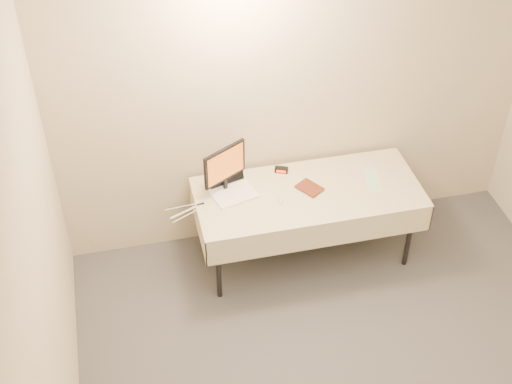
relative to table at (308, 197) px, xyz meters
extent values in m
cube|color=beige|center=(0.00, 0.45, 0.67)|extent=(4.00, 0.10, 2.70)
cylinder|color=black|center=(-0.82, -0.30, -0.33)|extent=(0.04, 0.04, 0.69)
cylinder|color=black|center=(0.82, -0.30, -0.33)|extent=(0.04, 0.04, 0.69)
cylinder|color=black|center=(-0.82, 0.29, -0.33)|extent=(0.04, 0.04, 0.69)
cylinder|color=black|center=(0.82, 0.29, -0.33)|extent=(0.04, 0.04, 0.69)
cube|color=gray|center=(0.00, 0.00, 0.03)|extent=(1.80, 0.75, 0.04)
cube|color=beige|center=(0.00, 0.00, 0.06)|extent=(1.86, 0.81, 0.01)
cube|color=beige|center=(0.00, -0.40, -0.07)|extent=(1.86, 0.01, 0.25)
cube|color=beige|center=(0.00, 0.40, -0.07)|extent=(1.86, 0.01, 0.25)
cube|color=beige|center=(-0.93, 0.00, -0.07)|extent=(0.01, 0.81, 0.25)
cube|color=beige|center=(0.93, 0.00, -0.07)|extent=(0.01, 0.81, 0.25)
cube|color=white|center=(-0.60, 0.09, 0.07)|extent=(0.40, 0.32, 0.02)
cube|color=white|center=(-0.64, 0.23, 0.19)|extent=(0.35, 0.16, 0.22)
cube|color=black|center=(-0.64, 0.23, 0.19)|extent=(0.31, 0.13, 0.19)
cylinder|color=black|center=(-0.66, 0.17, 0.07)|extent=(0.19, 0.19, 0.01)
cube|color=black|center=(-0.66, 0.17, 0.13)|extent=(0.04, 0.03, 0.10)
cube|color=black|center=(-0.66, 0.17, 0.33)|extent=(0.37, 0.22, 0.31)
cube|color=orange|center=(-0.66, 0.17, 0.33)|extent=(0.32, 0.18, 0.27)
imported|color=maroon|center=(-0.05, -0.01, 0.16)|extent=(0.14, 0.10, 0.20)
cube|color=black|center=(-0.15, 0.30, 0.09)|extent=(0.12, 0.09, 0.05)
cube|color=#FF220C|center=(-0.16, 0.28, 0.09)|extent=(0.07, 0.03, 0.02)
ellipsoid|color=silver|center=(-0.25, -0.06, 0.07)|extent=(0.04, 0.09, 0.02)
cube|color=#BAEBBC|center=(0.56, 0.02, 0.06)|extent=(0.18, 0.33, 0.00)
cube|color=black|center=(-0.89, 0.04, 0.07)|extent=(0.06, 0.03, 0.01)
camera|label=1|loc=(-1.43, -4.26, 3.80)|focal=50.00mm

